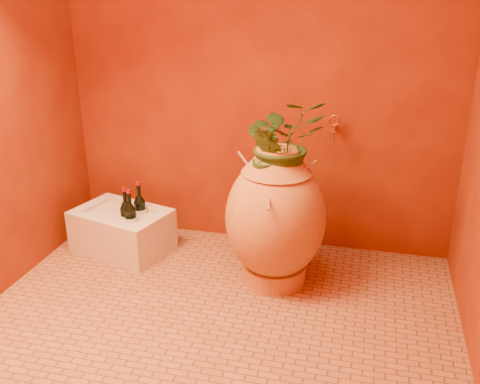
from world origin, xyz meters
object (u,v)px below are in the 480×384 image
(wine_bottle_c, at_px, (140,211))
(wall_tap, at_px, (334,128))
(amphora, at_px, (275,217))
(stone_basin, at_px, (122,231))
(wine_bottle_b, at_px, (126,217))
(wine_bottle_a, at_px, (131,219))

(wine_bottle_c, height_order, wall_tap, wall_tap)
(amphora, height_order, stone_basin, amphora)
(stone_basin, relative_size, wine_bottle_b, 2.17)
(amphora, bearing_deg, wine_bottle_b, 174.95)
(wine_bottle_b, bearing_deg, wine_bottle_c, 65.47)
(stone_basin, height_order, wine_bottle_a, wine_bottle_a)
(wine_bottle_b, relative_size, wall_tap, 1.92)
(wine_bottle_c, bearing_deg, wine_bottle_b, -114.53)
(stone_basin, xyz_separation_m, wine_bottle_c, (0.11, 0.05, 0.13))
(amphora, height_order, wine_bottle_a, amphora)
(wine_bottle_b, xyz_separation_m, wall_tap, (1.24, 0.35, 0.57))
(wine_bottle_b, bearing_deg, wine_bottle_a, -31.78)
(wine_bottle_b, bearing_deg, wall_tap, 15.97)
(wine_bottle_a, height_order, wine_bottle_b, wine_bottle_a)
(wine_bottle_a, bearing_deg, wine_bottle_b, 148.22)
(amphora, bearing_deg, wine_bottle_a, 176.31)
(wine_bottle_c, bearing_deg, stone_basin, -154.50)
(amphora, bearing_deg, wall_tap, 59.02)
(stone_basin, bearing_deg, wine_bottle_c, 25.50)
(stone_basin, height_order, wine_bottle_c, wine_bottle_c)
(wine_bottle_c, bearing_deg, wine_bottle_a, -92.45)
(stone_basin, height_order, wine_bottle_b, wine_bottle_b)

